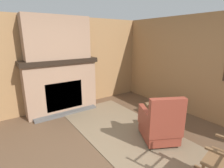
# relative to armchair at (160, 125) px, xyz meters

# --- Properties ---
(ground_plane) EXTENTS (14.00, 14.00, 0.00)m
(ground_plane) POSITION_rel_armchair_xyz_m (-0.07, -0.98, -0.35)
(ground_plane) COLOR brown
(wood_panel_wall_left) EXTENTS (0.06, 5.70, 2.39)m
(wood_panel_wall_left) POSITION_rel_armchair_xyz_m (-2.65, -0.98, 0.85)
(wood_panel_wall_left) COLOR #9E7247
(wood_panel_wall_left) RESTS_ON ground
(wood_panel_wall_back) EXTENTS (5.70, 0.09, 2.39)m
(wood_panel_wall_back) POSITION_rel_armchair_xyz_m (-0.04, 1.61, 0.86)
(wood_panel_wall_back) COLOR #9E7247
(wood_panel_wall_back) RESTS_ON ground
(fireplace_hearth) EXTENTS (0.66, 1.85, 1.36)m
(fireplace_hearth) POSITION_rel_armchair_xyz_m (-2.39, -0.98, 0.33)
(fireplace_hearth) COLOR #9E7A60
(fireplace_hearth) RESTS_ON ground
(chimney_breast) EXTENTS (0.39, 1.54, 1.01)m
(chimney_breast) POSITION_rel_armchair_xyz_m (-2.40, -0.98, 1.52)
(chimney_breast) COLOR #9E7A60
(chimney_breast) RESTS_ON fireplace_hearth
(area_rug) EXTENTS (3.70, 1.56, 0.01)m
(area_rug) POSITION_rel_armchair_xyz_m (-0.41, -0.30, -0.34)
(area_rug) COLOR #7A664C
(area_rug) RESTS_ON ground
(armchair) EXTENTS (0.90, 0.85, 0.94)m
(armchair) POSITION_rel_armchair_xyz_m (0.00, 0.00, 0.00)
(armchair) COLOR brown
(armchair) RESTS_ON ground
(firewood_stack) EXTENTS (0.50, 0.47, 0.29)m
(firewood_stack) POSITION_rel_armchair_xyz_m (-0.86, 0.87, -0.20)
(firewood_stack) COLOR brown
(firewood_stack) RESTS_ON ground
(oil_lamp_vase) EXTENTS (0.10, 0.10, 0.32)m
(oil_lamp_vase) POSITION_rel_armchair_xyz_m (-2.44, -1.35, 1.12)
(oil_lamp_vase) COLOR #B24C42
(oil_lamp_vase) RESTS_ON fireplace_hearth
(storage_case) EXTENTS (0.17, 0.25, 0.12)m
(storage_case) POSITION_rel_armchair_xyz_m (-2.44, -0.81, 1.07)
(storage_case) COLOR black
(storage_case) RESTS_ON fireplace_hearth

